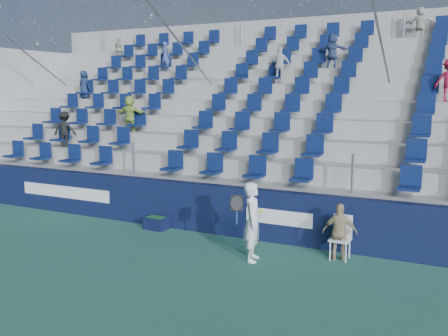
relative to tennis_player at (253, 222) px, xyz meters
The scene contains 7 objects.
ground 2.35m from the tennis_player, 130.29° to the right, with size 70.00×70.00×0.00m, color #2D6A55.
sponsor_wall 2.06m from the tennis_player, 134.12° to the left, with size 24.00×0.32×1.20m.
grandstand 6.84m from the tennis_player, 102.27° to the left, with size 24.00×8.17×6.63m.
tennis_player is the anchor object (origin of this frame).
line_judge_chair 1.89m from the tennis_player, 31.07° to the left, with size 0.42×0.43×0.92m.
line_judge 1.81m from the tennis_player, 27.09° to the left, with size 0.70×0.29×1.20m, color tan.
ball_bin 3.37m from the tennis_player, 161.17° to the left, with size 0.59×0.40×0.32m.
Camera 1 is at (5.37, -7.46, 3.46)m, focal length 40.00 mm.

